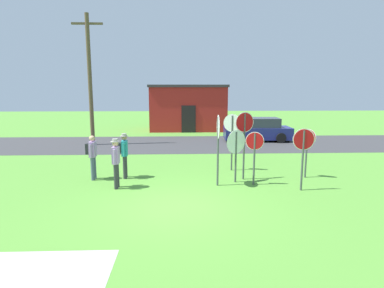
% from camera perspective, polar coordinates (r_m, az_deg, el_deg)
% --- Properties ---
extents(ground_plane, '(80.00, 80.00, 0.00)m').
position_cam_1_polar(ground_plane, '(9.82, -2.93, -10.87)').
color(ground_plane, '#518E33').
extents(street_asphalt, '(60.00, 6.40, 0.01)m').
position_cam_1_polar(street_asphalt, '(20.45, -2.61, 0.03)').
color(street_asphalt, '#38383A').
rests_on(street_asphalt, ground).
extents(concrete_path, '(3.20, 2.40, 0.01)m').
position_cam_1_polar(concrete_path, '(7.08, -28.15, -20.66)').
color(concrete_path, '#ADAAA3').
rests_on(concrete_path, ground).
extents(building_background, '(6.27, 3.83, 3.68)m').
position_cam_1_polar(building_background, '(27.25, -0.71, 6.37)').
color(building_background, '#B2231E').
rests_on(building_background, ground).
extents(utility_pole, '(1.80, 0.24, 7.71)m').
position_cam_1_polar(utility_pole, '(20.81, -17.30, 10.91)').
color(utility_pole, brown).
rests_on(utility_pole, ground).
extents(parked_car_on_street, '(4.36, 2.14, 1.51)m').
position_cam_1_polar(parked_car_on_street, '(22.01, 11.40, 2.34)').
color(parked_car_on_street, navy).
rests_on(parked_car_on_street, ground).
extents(stop_sign_low_front, '(0.75, 0.47, 1.95)m').
position_cam_1_polar(stop_sign_low_front, '(12.07, 7.62, -0.51)').
color(stop_sign_low_front, '#474C4C').
rests_on(stop_sign_low_front, ground).
extents(stop_sign_leaning_left, '(0.54, 0.38, 1.91)m').
position_cam_1_polar(stop_sign_leaning_left, '(13.35, 19.28, -0.18)').
color(stop_sign_leaning_left, '#474C4C').
rests_on(stop_sign_leaning_left, ground).
extents(stop_sign_rear_left, '(0.72, 0.26, 2.57)m').
position_cam_1_polar(stop_sign_rear_left, '(12.43, 9.07, 1.77)').
color(stop_sign_rear_left, '#474C4C').
rests_on(stop_sign_rear_left, ground).
extents(stop_sign_leaning_right, '(0.64, 0.16, 1.92)m').
position_cam_1_polar(stop_sign_leaning_right, '(11.86, 10.78, -0.96)').
color(stop_sign_leaning_right, '#474C4C').
rests_on(stop_sign_leaning_right, ground).
extents(stop_sign_rear_right, '(0.07, 0.83, 2.53)m').
position_cam_1_polar(stop_sign_rear_right, '(11.51, 4.56, 1.19)').
color(stop_sign_rear_right, '#474C4C').
rests_on(stop_sign_rear_right, ground).
extents(stop_sign_far_back, '(0.69, 0.30, 2.38)m').
position_cam_1_polar(stop_sign_far_back, '(13.78, 6.97, 2.04)').
color(stop_sign_far_back, '#474C4C').
rests_on(stop_sign_far_back, ground).
extents(stop_sign_tallest, '(0.73, 0.07, 2.12)m').
position_cam_1_polar(stop_sign_tallest, '(11.59, 18.72, -0.77)').
color(stop_sign_tallest, '#474C4C').
rests_on(stop_sign_tallest, ground).
extents(person_with_sunhat, '(0.32, 0.57, 1.74)m').
position_cam_1_polar(person_with_sunhat, '(11.61, -13.05, -2.79)').
color(person_with_sunhat, '#2D2D33').
rests_on(person_with_sunhat, ground).
extents(person_in_dark_shirt, '(0.40, 0.57, 1.74)m').
position_cam_1_polar(person_in_dark_shirt, '(12.85, -11.69, -1.43)').
color(person_in_dark_shirt, '#2D2D33').
rests_on(person_in_dark_shirt, ground).
extents(person_in_blue, '(0.35, 0.57, 1.69)m').
position_cam_1_polar(person_in_blue, '(12.95, -16.91, -1.69)').
color(person_in_blue, '#4C5670').
rests_on(person_in_blue, ground).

